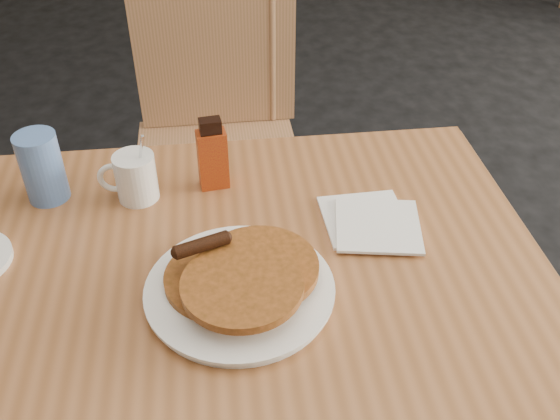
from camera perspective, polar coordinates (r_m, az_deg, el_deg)
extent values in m
cube|color=#A06238|center=(1.13, -5.87, -5.11)|extent=(1.22, 0.86, 0.04)
cube|color=#A7734E|center=(1.14, -5.83, -5.66)|extent=(1.27, 0.90, 0.02)
cylinder|color=#A7734E|center=(1.67, 12.98, -6.42)|extent=(0.04, 0.04, 0.71)
cube|color=#A7734E|center=(1.81, -5.64, 4.27)|extent=(0.50, 0.50, 0.04)
cube|color=#A7734E|center=(1.87, -6.02, 15.00)|extent=(0.47, 0.07, 0.51)
cylinder|color=#A7734E|center=(1.85, -11.16, -5.99)|extent=(0.04, 0.04, 0.48)
cylinder|color=#A7734E|center=(2.12, 0.02, 1.41)|extent=(0.04, 0.04, 0.48)
cylinder|color=white|center=(1.05, -3.69, -7.38)|extent=(0.31, 0.31, 0.02)
cylinder|color=white|center=(1.04, -3.70, -7.11)|extent=(0.32, 0.32, 0.01)
cylinder|color=#A45222|center=(1.05, -5.23, -6.15)|extent=(0.20, 0.20, 0.01)
cylinder|color=#A45222|center=(1.04, -1.95, -5.24)|extent=(0.20, 0.20, 0.01)
cylinder|color=#A45222|center=(0.99, -3.47, -6.83)|extent=(0.20, 0.20, 0.01)
cylinder|color=#321608|center=(1.04, -7.16, -3.18)|extent=(0.09, 0.06, 0.02)
cylinder|color=white|center=(1.26, -13.02, 2.94)|extent=(0.08, 0.08, 0.10)
torus|color=white|center=(1.27, -14.92, 2.85)|extent=(0.07, 0.01, 0.07)
cylinder|color=black|center=(1.24, -13.28, 4.48)|extent=(0.07, 0.07, 0.01)
cylinder|color=silver|center=(1.24, -12.71, 4.24)|extent=(0.04, 0.04, 0.14)
cube|color=maroon|center=(1.26, -6.16, 4.62)|extent=(0.06, 0.05, 0.13)
cube|color=black|center=(1.22, -6.41, 7.64)|extent=(0.05, 0.04, 0.03)
cube|color=white|center=(1.21, 7.76, -0.78)|extent=(0.17, 0.17, 0.01)
cube|color=white|center=(1.18, 8.94, -1.41)|extent=(0.17, 0.17, 0.01)
cylinder|color=#5178BE|center=(1.30, -20.93, 3.67)|extent=(0.08, 0.08, 0.14)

